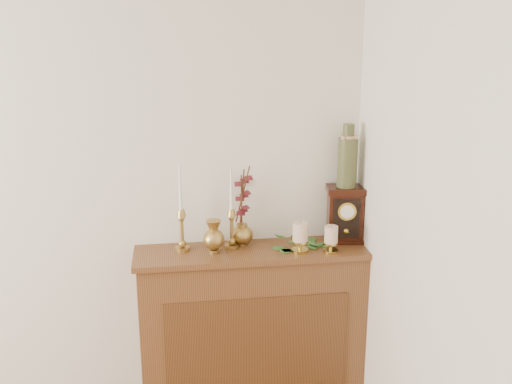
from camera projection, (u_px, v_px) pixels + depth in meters
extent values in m
cube|color=brown|center=(253.00, 331.00, 3.28)|extent=(1.20, 0.30, 0.90)
cube|color=brown|center=(257.00, 353.00, 3.15)|extent=(0.96, 0.01, 0.63)
cube|color=brown|center=(253.00, 252.00, 3.15)|extent=(1.24, 0.34, 0.03)
cylinder|color=#B09846|center=(182.00, 249.00, 3.13)|extent=(0.08, 0.08, 0.02)
sphere|color=#B09846|center=(182.00, 244.00, 3.12)|extent=(0.04, 0.04, 0.04)
cylinder|color=#B09846|center=(182.00, 231.00, 3.10)|extent=(0.02, 0.02, 0.13)
sphere|color=#B09846|center=(181.00, 218.00, 3.08)|extent=(0.03, 0.03, 0.03)
cone|color=#B09846|center=(181.00, 213.00, 3.07)|extent=(0.05, 0.05, 0.04)
cone|color=white|center=(180.00, 188.00, 3.04)|extent=(0.02, 0.02, 0.24)
cylinder|color=#B09846|center=(232.00, 246.00, 3.17)|extent=(0.07, 0.07, 0.02)
sphere|color=#B09846|center=(232.00, 241.00, 3.16)|extent=(0.04, 0.04, 0.04)
cylinder|color=#B09846|center=(232.00, 230.00, 3.14)|extent=(0.02, 0.02, 0.13)
sphere|color=#B09846|center=(232.00, 217.00, 3.12)|extent=(0.03, 0.03, 0.03)
cone|color=#B09846|center=(231.00, 212.00, 3.11)|extent=(0.05, 0.05, 0.04)
cone|color=white|center=(231.00, 189.00, 3.08)|extent=(0.02, 0.02, 0.23)
cylinder|color=#B09846|center=(214.00, 251.00, 3.09)|extent=(0.06, 0.06, 0.02)
sphere|color=#B09846|center=(214.00, 239.00, 3.08)|extent=(0.11, 0.11, 0.11)
cone|color=#B09846|center=(213.00, 226.00, 3.06)|extent=(0.08, 0.08, 0.05)
cylinder|color=#B09846|center=(242.00, 244.00, 3.21)|extent=(0.05, 0.05, 0.01)
ellipsoid|color=#B09846|center=(242.00, 235.00, 3.20)|extent=(0.12, 0.12, 0.10)
cylinder|color=#B09846|center=(242.00, 226.00, 3.18)|extent=(0.06, 0.06, 0.02)
cylinder|color=#472819|center=(241.00, 199.00, 3.15)|extent=(0.02, 0.08, 0.28)
cylinder|color=#472819|center=(242.00, 197.00, 3.15)|extent=(0.02, 0.06, 0.31)
cylinder|color=#472819|center=(243.00, 195.00, 3.15)|extent=(0.07, 0.09, 0.33)
cylinder|color=gold|center=(300.00, 250.00, 3.11)|extent=(0.09, 0.09, 0.02)
cylinder|color=gold|center=(300.00, 246.00, 3.10)|extent=(0.02, 0.02, 0.04)
cylinder|color=gold|center=(300.00, 241.00, 3.10)|extent=(0.08, 0.08, 0.01)
cylinder|color=#FEEFC6|center=(300.00, 232.00, 3.08)|extent=(0.08, 0.08, 0.10)
cylinder|color=#472819|center=(300.00, 222.00, 3.07)|extent=(0.00, 0.00, 0.01)
cylinder|color=gold|center=(331.00, 251.00, 3.11)|extent=(0.08, 0.08, 0.01)
cylinder|color=gold|center=(331.00, 247.00, 3.10)|extent=(0.02, 0.02, 0.03)
cylinder|color=gold|center=(331.00, 243.00, 3.09)|extent=(0.07, 0.07, 0.01)
cylinder|color=#FEEFC6|center=(331.00, 234.00, 3.08)|extent=(0.07, 0.07, 0.09)
cylinder|color=#472819|center=(331.00, 226.00, 3.07)|extent=(0.00, 0.00, 0.01)
cube|color=#386D29|center=(307.00, 241.00, 3.25)|extent=(0.07, 0.07, 0.00)
cube|color=#386D29|center=(329.00, 246.00, 3.18)|extent=(0.07, 0.07, 0.00)
cube|color=#386D29|center=(307.00, 250.00, 3.13)|extent=(0.06, 0.06, 0.00)
cube|color=#386D29|center=(286.00, 243.00, 3.22)|extent=(0.07, 0.07, 0.00)
cube|color=#386D29|center=(302.00, 248.00, 3.15)|extent=(0.07, 0.07, 0.00)
cube|color=#386D29|center=(303.00, 249.00, 3.14)|extent=(0.07, 0.07, 0.00)
cube|color=#386D29|center=(341.00, 243.00, 3.22)|extent=(0.07, 0.07, 0.00)
cube|color=#386D29|center=(279.00, 252.00, 3.09)|extent=(0.05, 0.06, 0.00)
cube|color=#386D29|center=(333.00, 238.00, 3.30)|extent=(0.06, 0.07, 0.00)
cube|color=#386D29|center=(353.00, 244.00, 3.21)|extent=(0.07, 0.07, 0.00)
cube|color=#386D29|center=(281.00, 251.00, 3.12)|extent=(0.07, 0.07, 0.00)
cube|color=#386D29|center=(272.00, 250.00, 3.12)|extent=(0.07, 0.07, 0.00)
cube|color=#386D29|center=(332.00, 250.00, 3.13)|extent=(0.07, 0.07, 0.00)
cube|color=#386D29|center=(280.00, 236.00, 3.17)|extent=(0.06, 0.05, 0.03)
cube|color=#386D29|center=(295.00, 236.00, 3.11)|extent=(0.06, 0.06, 0.03)
cube|color=#386D29|center=(346.00, 232.00, 3.21)|extent=(0.05, 0.06, 0.03)
cube|color=#33150A|center=(344.00, 239.00, 3.27)|extent=(0.22, 0.17, 0.02)
cube|color=#33150A|center=(345.00, 216.00, 3.23)|extent=(0.20, 0.15, 0.27)
cube|color=#33150A|center=(346.00, 189.00, 3.19)|extent=(0.22, 0.17, 0.03)
cube|color=black|center=(347.00, 219.00, 3.17)|extent=(0.14, 0.03, 0.22)
cylinder|color=gold|center=(347.00, 211.00, 3.15)|extent=(0.10, 0.02, 0.10)
cylinder|color=silver|center=(347.00, 211.00, 3.15)|extent=(0.07, 0.01, 0.07)
sphere|color=gold|center=(346.00, 231.00, 3.19)|extent=(0.03, 0.03, 0.03)
cylinder|color=#1B3726|center=(347.00, 163.00, 3.15)|extent=(0.10, 0.10, 0.26)
cylinder|color=#1B3726|center=(349.00, 132.00, 3.11)|extent=(0.06, 0.06, 0.09)
cylinder|color=tan|center=(348.00, 137.00, 3.11)|extent=(0.07, 0.07, 0.02)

